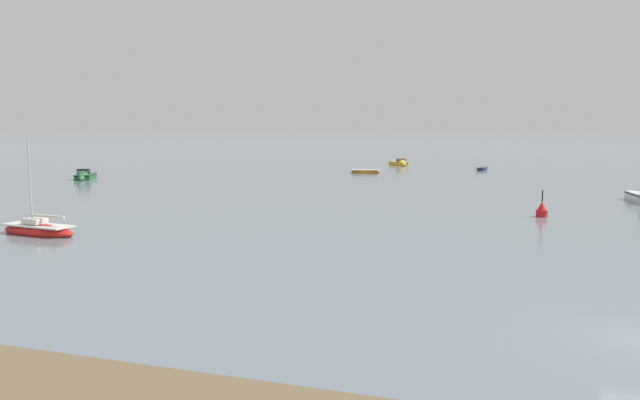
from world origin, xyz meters
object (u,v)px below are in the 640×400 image
motorboat_moored_0 (84,177)px  motorboat_moored_2 (400,164)px  rowboat_moored_3 (366,172)px  channel_buoy (542,211)px  sailboat_moored_0 (38,230)px  rowboat_moored_0 (482,169)px

motorboat_moored_0 → motorboat_moored_2: 51.33m
rowboat_moored_3 → channel_buoy: 44.78m
sailboat_moored_0 → channel_buoy: 37.43m
rowboat_moored_0 → motorboat_moored_2: size_ratio=0.78×
rowboat_moored_3 → channel_buoy: (24.24, -37.65, 0.27)m
motorboat_moored_0 → channel_buoy: 58.26m
rowboat_moored_0 → motorboat_moored_2: motorboat_moored_2 is taller
sailboat_moored_0 → channel_buoy: size_ratio=2.90×
motorboat_moored_0 → sailboat_moored_0: sailboat_moored_0 is taller
sailboat_moored_0 → channel_buoy: (32.09, 19.26, 0.17)m
sailboat_moored_0 → rowboat_moored_3: size_ratio=1.47×
motorboat_moored_0 → motorboat_moored_2: bearing=112.7°
motorboat_moored_2 → channel_buoy: size_ratio=2.12×
motorboat_moored_2 → rowboat_moored_3: (-1.72, -16.75, -0.09)m
rowboat_moored_0 → rowboat_moored_3: bearing=137.6°
rowboat_moored_0 → channel_buoy: size_ratio=1.64×
motorboat_moored_0 → sailboat_moored_0: (24.04, -34.87, -0.03)m
motorboat_moored_0 → channel_buoy: (56.13, -15.61, 0.15)m
rowboat_moored_0 → channel_buoy: bearing=-157.8°
sailboat_moored_0 → rowboat_moored_3: bearing=-91.9°
rowboat_moored_3 → channel_buoy: channel_buoy is taller
channel_buoy → sailboat_moored_0: bearing=-149.0°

